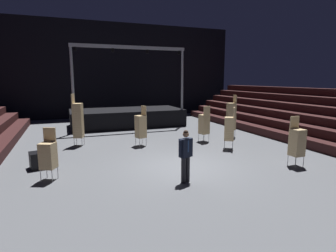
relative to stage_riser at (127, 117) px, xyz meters
The scene contains 13 objects.
ground_plane 9.80m from the stage_riser, 90.00° to the right, with size 22.00×30.00×0.10m, color #515459.
arena_end_wall 6.21m from the stage_riser, 90.00° to the left, with size 22.00×0.30×8.00m, color black.
bleacher_bank_right 12.42m from the stage_riser, 45.10° to the right, with size 4.50×24.00×2.70m.
stage_riser is the anchor object (origin of this frame).
man_with_tie 11.35m from the stage_riser, 92.92° to the right, with size 0.56×0.36×1.69m.
chair_stack_front_left 10.67m from the stage_riser, 115.88° to the right, with size 0.59×0.59×1.71m.
chair_stack_front_right 6.11m from the stage_riser, 95.85° to the right, with size 0.55×0.55×1.96m.
chair_stack_mid_left 6.91m from the stage_riser, 66.57° to the right, with size 0.52×0.52×1.88m.
chair_stack_mid_right 8.72m from the stage_riser, 69.07° to the right, with size 0.61×0.61×1.96m.
chair_stack_mid_centre 11.98m from the stage_riser, 70.46° to the right, with size 0.44×0.44×1.88m.
chair_stack_rear_left 7.51m from the stage_riser, 50.49° to the right, with size 0.52×0.52×2.39m.
chair_stack_rear_right 6.12m from the stage_riser, 125.16° to the right, with size 0.56×0.56×2.56m.
equipment_road_case 9.48m from the stage_riser, 121.36° to the right, with size 0.90×0.60×0.60m, color black.
Camera 1 is at (-4.05, -9.16, 3.25)m, focal length 29.28 mm.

